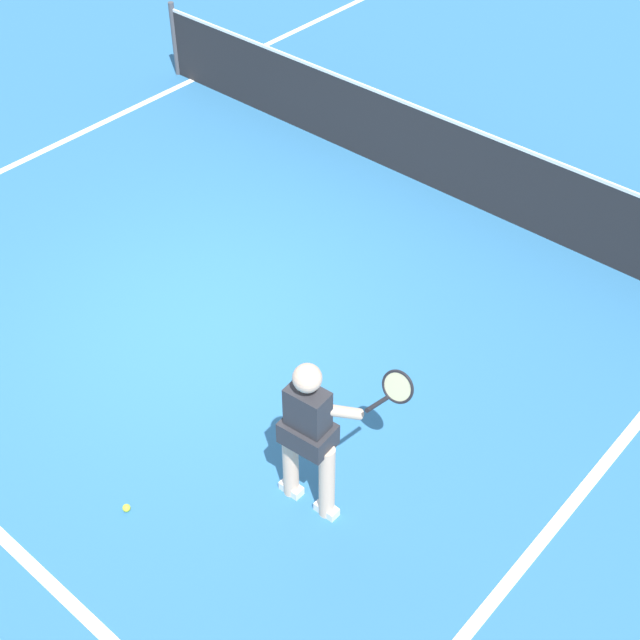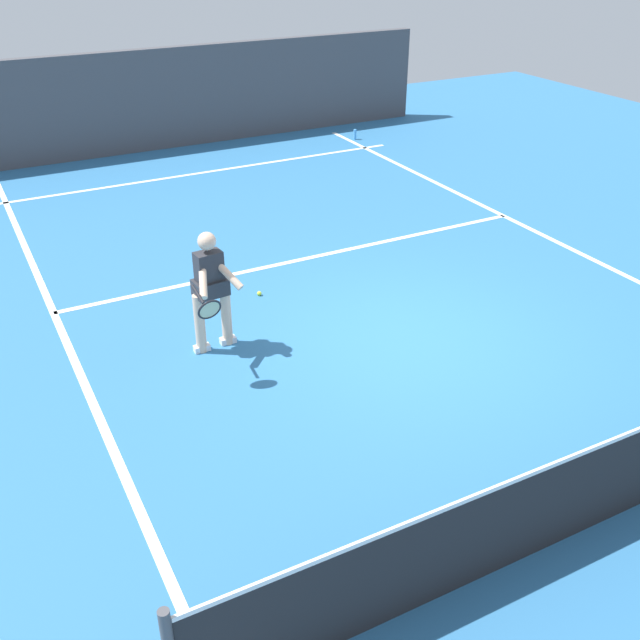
% 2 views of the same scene
% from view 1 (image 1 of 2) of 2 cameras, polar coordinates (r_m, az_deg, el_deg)
% --- Properties ---
extents(ground_plane, '(26.45, 26.45, 0.00)m').
position_cam_1_polar(ground_plane, '(9.15, -7.54, -0.20)').
color(ground_plane, teal).
extents(sideline_right_marking, '(0.10, 18.35, 0.01)m').
position_cam_1_polar(sideline_right_marking, '(7.56, 13.82, -13.33)').
color(sideline_right_marking, white).
rests_on(sideline_right_marking, ground).
extents(court_net, '(8.53, 0.08, 1.06)m').
position_cam_1_polar(court_net, '(11.00, 5.99, 11.06)').
color(court_net, '#4C4C51').
rests_on(court_net, ground).
extents(tennis_player, '(0.74, 0.97, 1.55)m').
position_cam_1_polar(tennis_player, '(6.93, -0.56, -7.02)').
color(tennis_player, beige).
rests_on(tennis_player, ground).
extents(tennis_ball_near, '(0.07, 0.07, 0.07)m').
position_cam_1_polar(tennis_ball_near, '(7.66, -12.09, -11.50)').
color(tennis_ball_near, '#D1E533').
rests_on(tennis_ball_near, ground).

